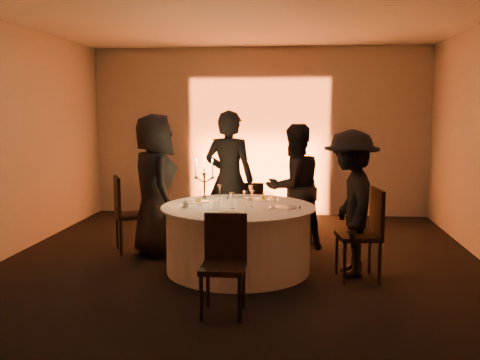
# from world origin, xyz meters

# --- Properties ---
(floor) EXTENTS (7.00, 7.00, 0.00)m
(floor) POSITION_xyz_m (0.00, 0.00, 0.00)
(floor) COLOR black
(floor) RESTS_ON ground
(ceiling) EXTENTS (7.00, 7.00, 0.00)m
(ceiling) POSITION_xyz_m (0.00, 0.00, 3.00)
(ceiling) COLOR white
(ceiling) RESTS_ON wall_back
(wall_back) EXTENTS (7.00, 0.00, 7.00)m
(wall_back) POSITION_xyz_m (0.00, 3.50, 1.50)
(wall_back) COLOR #A6A09A
(wall_back) RESTS_ON floor
(wall_front) EXTENTS (7.00, 0.00, 7.00)m
(wall_front) POSITION_xyz_m (0.00, -3.50, 1.50)
(wall_front) COLOR #A6A09A
(wall_front) RESTS_ON floor
(uplighter_fixture) EXTENTS (0.25, 0.12, 0.10)m
(uplighter_fixture) POSITION_xyz_m (0.00, 3.20, 0.05)
(uplighter_fixture) COLOR black
(uplighter_fixture) RESTS_ON floor
(banquet_table) EXTENTS (1.80, 1.80, 0.77)m
(banquet_table) POSITION_xyz_m (0.00, 0.00, 0.38)
(banquet_table) COLOR black
(banquet_table) RESTS_ON floor
(chair_left) EXTENTS (0.59, 0.59, 1.01)m
(chair_left) POSITION_xyz_m (-1.57, 0.68, 0.57)
(chair_left) COLOR black
(chair_left) RESTS_ON floor
(chair_back_left) EXTENTS (0.39, 0.39, 0.87)m
(chair_back_left) POSITION_xyz_m (0.03, 1.39, 0.49)
(chair_back_left) COLOR black
(chair_back_left) RESTS_ON floor
(chair_back_right) EXTENTS (0.54, 0.54, 0.93)m
(chair_back_right) POSITION_xyz_m (0.69, 1.31, 0.52)
(chair_back_right) COLOR black
(chair_back_right) RESTS_ON floor
(chair_right) EXTENTS (0.51, 0.51, 1.02)m
(chair_right) POSITION_xyz_m (1.45, -0.19, 0.58)
(chair_right) COLOR black
(chair_right) RESTS_ON floor
(chair_front) EXTENTS (0.41, 0.41, 0.92)m
(chair_front) POSITION_xyz_m (0.01, -1.32, 0.52)
(chair_front) COLOR black
(chair_front) RESTS_ON floor
(guest_left) EXTENTS (0.93, 1.06, 1.84)m
(guest_left) POSITION_xyz_m (-1.15, 0.59, 0.92)
(guest_left) COLOR black
(guest_left) RESTS_ON floor
(guest_back_left) EXTENTS (0.77, 0.59, 1.88)m
(guest_back_left) POSITION_xyz_m (-0.24, 1.04, 0.94)
(guest_back_left) COLOR black
(guest_back_left) RESTS_ON floor
(guest_back_right) EXTENTS (1.04, 0.99, 1.70)m
(guest_back_right) POSITION_xyz_m (0.64, 1.03, 0.85)
(guest_back_right) COLOR black
(guest_back_right) RESTS_ON floor
(guest_right) EXTENTS (0.64, 1.09, 1.67)m
(guest_right) POSITION_xyz_m (1.29, -0.03, 0.83)
(guest_right) COLOR black
(guest_right) RESTS_ON floor
(plate_left) EXTENTS (0.36, 0.28, 0.08)m
(plate_left) POSITION_xyz_m (-0.51, 0.19, 0.79)
(plate_left) COLOR white
(plate_left) RESTS_ON banquet_table
(plate_back_left) EXTENTS (0.36, 0.28, 0.01)m
(plate_back_left) POSITION_xyz_m (-0.02, 0.53, 0.78)
(plate_back_left) COLOR white
(plate_back_left) RESTS_ON banquet_table
(plate_back_right) EXTENTS (0.35, 0.26, 0.08)m
(plate_back_right) POSITION_xyz_m (0.28, 0.45, 0.79)
(plate_back_right) COLOR white
(plate_back_right) RESTS_ON banquet_table
(plate_right) EXTENTS (0.36, 0.27, 0.01)m
(plate_right) POSITION_xyz_m (0.54, -0.07, 0.78)
(plate_right) COLOR white
(plate_right) RESTS_ON banquet_table
(plate_front) EXTENTS (0.36, 0.28, 0.01)m
(plate_front) POSITION_xyz_m (-0.05, -0.53, 0.78)
(plate_front) COLOR white
(plate_front) RESTS_ON banquet_table
(coffee_cup) EXTENTS (0.11, 0.11, 0.07)m
(coffee_cup) POSITION_xyz_m (-0.59, -0.16, 0.80)
(coffee_cup) COLOR white
(coffee_cup) RESTS_ON banquet_table
(candelabra) EXTENTS (0.25, 0.12, 0.58)m
(candelabra) POSITION_xyz_m (-0.43, 0.21, 0.97)
(candelabra) COLOR silver
(candelabra) RESTS_ON banquet_table
(wine_glass_a) EXTENTS (0.07, 0.07, 0.19)m
(wine_glass_a) POSITION_xyz_m (0.33, -0.11, 0.91)
(wine_glass_a) COLOR white
(wine_glass_a) RESTS_ON banquet_table
(wine_glass_b) EXTENTS (0.07, 0.07, 0.19)m
(wine_glass_b) POSITION_xyz_m (-0.45, -0.01, 0.91)
(wine_glass_b) COLOR white
(wine_glass_b) RESTS_ON banquet_table
(wine_glass_c) EXTENTS (0.07, 0.07, 0.19)m
(wine_glass_c) POSITION_xyz_m (0.09, -0.07, 0.91)
(wine_glass_c) COLOR white
(wine_glass_c) RESTS_ON banquet_table
(wine_glass_d) EXTENTS (0.07, 0.07, 0.19)m
(wine_glass_d) POSITION_xyz_m (0.40, -0.19, 0.91)
(wine_glass_d) COLOR white
(wine_glass_d) RESTS_ON banquet_table
(wine_glass_e) EXTENTS (0.07, 0.07, 0.19)m
(wine_glass_e) POSITION_xyz_m (0.12, 0.38, 0.91)
(wine_glass_e) COLOR white
(wine_glass_e) RESTS_ON banquet_table
(wine_glass_f) EXTENTS (0.07, 0.07, 0.19)m
(wine_glass_f) POSITION_xyz_m (-0.28, 0.40, 0.91)
(wine_glass_f) COLOR white
(wine_glass_f) RESTS_ON banquet_table
(wine_glass_g) EXTENTS (0.07, 0.07, 0.19)m
(wine_glass_g) POSITION_xyz_m (0.17, -0.04, 0.91)
(wine_glass_g) COLOR white
(wine_glass_g) RESTS_ON banquet_table
(wine_glass_h) EXTENTS (0.07, 0.07, 0.19)m
(wine_glass_h) POSITION_xyz_m (-0.05, -0.19, 0.91)
(wine_glass_h) COLOR white
(wine_glass_h) RESTS_ON banquet_table
(tumbler_a) EXTENTS (0.07, 0.07, 0.09)m
(tumbler_a) POSITION_xyz_m (-0.23, -0.09, 0.82)
(tumbler_a) COLOR white
(tumbler_a) RESTS_ON banquet_table
(tumbler_b) EXTENTS (0.07, 0.07, 0.09)m
(tumbler_b) POSITION_xyz_m (-0.24, -0.23, 0.82)
(tumbler_b) COLOR white
(tumbler_b) RESTS_ON banquet_table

